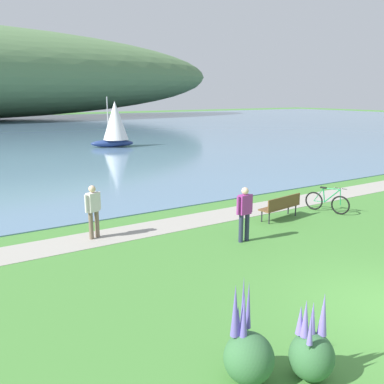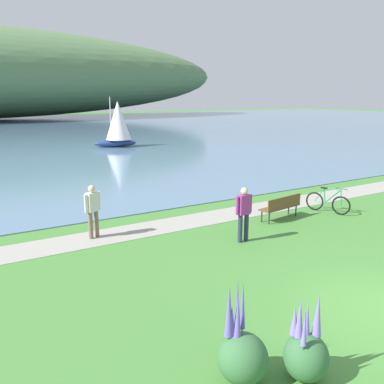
{
  "view_description": "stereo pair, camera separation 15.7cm",
  "coord_description": "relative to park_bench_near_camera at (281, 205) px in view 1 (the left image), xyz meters",
  "views": [
    {
      "loc": [
        -7.98,
        -4.49,
        4.45
      ],
      "look_at": [
        -0.17,
        7.99,
        1.0
      ],
      "focal_mm": 39.24,
      "sensor_mm": 36.0,
      "label": 1
    },
    {
      "loc": [
        -7.85,
        -4.58,
        4.45
      ],
      "look_at": [
        -0.17,
        7.99,
        1.0
      ],
      "focal_mm": 39.24,
      "sensor_mm": 36.0,
      "label": 2
    }
  ],
  "objects": [
    {
      "name": "park_bench_near_camera",
      "position": [
        0.0,
        0.0,
        0.0
      ],
      "size": [
        1.85,
        0.74,
        0.88
      ],
      "color": "brown",
      "rests_on": "ground"
    },
    {
      "name": "echium_bush_closest_to_camera",
      "position": [
        -5.78,
        -6.72,
        -0.05
      ],
      "size": [
        0.72,
        0.72,
        1.46
      ],
      "color": "#386B3D",
      "rests_on": "ground"
    },
    {
      "name": "echium_bush_mid_cluster",
      "position": [
        -6.67,
        -6.24,
        -0.04
      ],
      "size": [
        0.8,
        0.8,
        1.72
      ],
      "color": "#386B3D",
      "rests_on": "ground"
    },
    {
      "name": "person_on_the_grass",
      "position": [
        -2.62,
        -1.12,
        0.46
      ],
      "size": [
        0.61,
        0.23,
        1.71
      ],
      "color": "#282D47",
      "rests_on": "ground"
    },
    {
      "name": "person_at_shoreline",
      "position": [
        -6.44,
        1.6,
        0.46
      ],
      "size": [
        0.57,
        0.34,
        1.71
      ],
      "color": "#72604C",
      "rests_on": "ground"
    },
    {
      "name": "sailboat_mid_bay",
      "position": [
        2.94,
        23.1,
        1.5
      ],
      "size": [
        3.71,
        2.7,
        4.2
      ],
      "color": "navy",
      "rests_on": "bay_water"
    },
    {
      "name": "shoreline_path",
      "position": [
        -2.53,
        1.52,
        -0.52
      ],
      "size": [
        60.0,
        1.5,
        0.01
      ],
      "primitive_type": "cube",
      "color": "#A39E93",
      "rests_on": "ground"
    },
    {
      "name": "bicycle_leaning_near_bench",
      "position": [
        2.19,
        -0.23,
        -0.12
      ],
      "size": [
        0.61,
        1.7,
        1.01
      ],
      "color": "black",
      "rests_on": "ground"
    },
    {
      "name": "bay_water",
      "position": [
        -2.53,
        43.28,
        -0.5
      ],
      "size": [
        180.0,
        80.0,
        0.04
      ],
      "primitive_type": "cube",
      "color": "#5B7F9E",
      "rests_on": "ground"
    }
  ]
}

